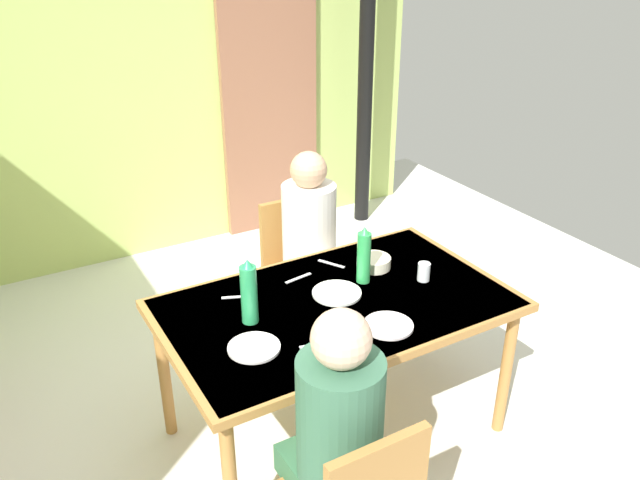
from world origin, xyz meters
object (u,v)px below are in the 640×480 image
(person_near_diner, at_px, (338,419))
(water_bottle_green_far, at_px, (249,293))
(person_far_diner, at_px, (310,228))
(chair_far_diner, at_px, (299,264))
(water_bottle_green_near, at_px, (364,256))
(serving_bowl_center, at_px, (374,262))
(dining_table, at_px, (336,314))

(person_near_diner, relative_size, water_bottle_green_far, 2.56)
(person_near_diner, bearing_deg, person_far_diner, 64.15)
(person_near_diner, xyz_separation_m, person_far_diner, (0.67, 1.38, 0.00))
(chair_far_diner, distance_m, person_near_diner, 1.68)
(chair_far_diner, xyz_separation_m, water_bottle_green_far, (-0.65, -0.77, 0.40))
(water_bottle_green_near, distance_m, water_bottle_green_far, 0.61)
(serving_bowl_center, bearing_deg, person_near_diner, -130.43)
(person_near_diner, height_order, water_bottle_green_far, person_near_diner)
(dining_table, distance_m, person_far_diner, 0.74)
(person_near_diner, distance_m, person_far_diner, 1.53)
(dining_table, distance_m, serving_bowl_center, 0.39)
(person_near_diner, bearing_deg, chair_far_diner, 66.21)
(water_bottle_green_far, bearing_deg, person_far_diner, 44.19)
(dining_table, relative_size, person_far_diner, 2.04)
(chair_far_diner, bearing_deg, dining_table, 73.10)
(dining_table, distance_m, chair_far_diner, 0.88)
(chair_far_diner, bearing_deg, water_bottle_green_near, 86.74)
(dining_table, height_order, water_bottle_green_far, water_bottle_green_far)
(serving_bowl_center, bearing_deg, person_far_diner, 99.16)
(chair_far_diner, bearing_deg, person_far_diner, 90.00)
(person_near_diner, xyz_separation_m, water_bottle_green_far, (0.01, 0.74, 0.11))
(dining_table, height_order, water_bottle_green_near, water_bottle_green_near)
(dining_table, bearing_deg, person_far_diner, 70.00)
(person_far_diner, bearing_deg, dining_table, 70.00)
(person_far_diner, distance_m, water_bottle_green_far, 0.92)
(dining_table, relative_size, serving_bowl_center, 9.25)
(chair_far_diner, distance_m, water_bottle_green_near, 0.83)
(dining_table, relative_size, water_bottle_green_near, 5.48)
(person_far_diner, xyz_separation_m, water_bottle_green_far, (-0.65, -0.64, 0.11))
(water_bottle_green_far, bearing_deg, water_bottle_green_near, 4.30)
(chair_far_diner, height_order, serving_bowl_center, chair_far_diner)
(person_far_diner, bearing_deg, water_bottle_green_far, 44.19)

